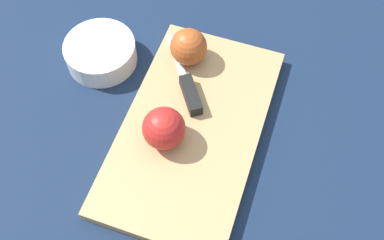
% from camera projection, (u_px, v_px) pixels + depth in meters
% --- Properties ---
extents(ground_plane, '(4.00, 4.00, 0.00)m').
position_uv_depth(ground_plane, '(192.00, 133.00, 0.76)').
color(ground_plane, '#14233D').
extents(cutting_board, '(0.41, 0.25, 0.02)m').
position_uv_depth(cutting_board, '(192.00, 129.00, 0.75)').
color(cutting_board, tan).
rests_on(cutting_board, ground_plane).
extents(apple_half_left, '(0.07, 0.07, 0.07)m').
position_uv_depth(apple_half_left, '(164.00, 128.00, 0.70)').
color(apple_half_left, red).
rests_on(apple_half_left, cutting_board).
extents(apple_half_right, '(0.07, 0.07, 0.07)m').
position_uv_depth(apple_half_right, '(189.00, 47.00, 0.78)').
color(apple_half_right, '#AD4C1E').
rests_on(apple_half_right, cutting_board).
extents(knife, '(0.16, 0.11, 0.02)m').
position_uv_depth(knife, '(189.00, 91.00, 0.76)').
color(knife, silver).
rests_on(knife, cutting_board).
extents(bowl, '(0.13, 0.13, 0.04)m').
position_uv_depth(bowl, '(100.00, 52.00, 0.82)').
color(bowl, silver).
rests_on(bowl, ground_plane).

